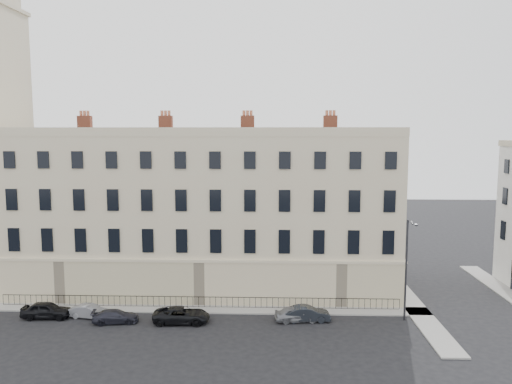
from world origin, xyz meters
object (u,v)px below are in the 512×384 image
at_px(car_b, 90,311).
at_px(car_e, 297,314).
at_px(car_a, 47,310).
at_px(car_c, 116,316).
at_px(car_d, 181,315).
at_px(car_f, 307,314).
at_px(streetlamp, 407,265).

xyz_separation_m(car_b, car_e, (17.21, -0.20, 0.07)).
xyz_separation_m(car_a, car_c, (6.06, -0.83, -0.15)).
bearing_deg(car_a, car_e, -92.22).
bearing_deg(car_d, car_e, -88.07).
bearing_deg(car_d, car_a, 85.15).
xyz_separation_m(car_c, car_d, (5.34, 0.22, 0.10)).
xyz_separation_m(car_d, car_e, (9.37, 0.60, -0.02)).
distance_m(car_b, car_d, 7.88).
bearing_deg(car_c, car_b, 59.00).
distance_m(car_d, car_e, 9.39).
height_order(car_d, car_f, car_d).
xyz_separation_m(car_b, streetlamp, (26.10, 0.28, 4.10)).
bearing_deg(car_e, car_a, 82.21).
bearing_deg(streetlamp, car_b, -168.97).
bearing_deg(car_f, car_c, 89.18).
height_order(car_e, car_f, car_f).
bearing_deg(car_f, car_e, 91.06).
xyz_separation_m(car_a, streetlamp, (29.67, 0.46, 3.96)).
relative_size(car_d, streetlamp, 0.55).
height_order(car_a, streetlamp, streetlamp).
bearing_deg(car_a, car_b, -89.25).
bearing_deg(car_a, car_f, -92.02).
height_order(car_b, streetlamp, streetlamp).
bearing_deg(car_b, car_e, -80.88).
distance_m(car_a, streetlamp, 29.93).
distance_m(car_c, streetlamp, 24.00).
bearing_deg(car_f, car_a, 86.04).
relative_size(car_a, car_c, 1.09).
bearing_deg(car_a, car_c, -100.02).
relative_size(car_c, streetlamp, 0.44).
xyz_separation_m(car_a, car_b, (3.57, 0.18, -0.14)).
bearing_deg(car_c, car_a, 73.37).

